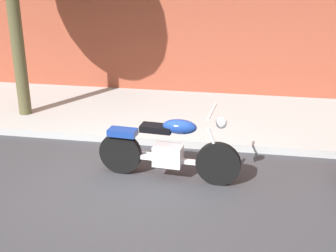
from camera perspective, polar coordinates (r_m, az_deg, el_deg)
The scene contains 3 objects.
ground_plane at distance 6.97m, azimuth -5.03°, elevation -7.26°, with size 60.00×60.00×0.00m, color #38383D.
sidewalk at distance 9.65m, azimuth -0.45°, elevation 1.48°, with size 24.27×3.09×0.14m, color #ACACAC.
motorcycle at distance 6.90m, azimuth -0.01°, elevation -2.96°, with size 2.23×0.70×1.18m.
Camera 1 is at (1.67, -5.92, 3.29)m, focal length 48.36 mm.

